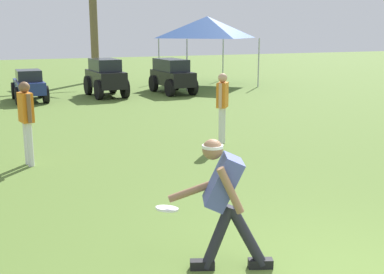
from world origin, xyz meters
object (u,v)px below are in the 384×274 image
object	(u,v)px
teammate_near_sideline	(26,115)
parked_car_slot_c	(29,85)
frisbee_thrower	(224,198)
event_tent	(207,27)
frisbee_in_flight	(167,209)
parked_car_slot_d	(105,77)
palm_tree_left_of_centre	(94,17)
parked_car_slot_e	(172,75)
teammate_midfield	(222,102)

from	to	relation	value
teammate_near_sideline	parked_car_slot_c	size ratio (longest dim) A/B	0.71
frisbee_thrower	event_tent	xyz separation A→B (m)	(7.28, 15.81, 1.78)
frisbee_in_flight	parked_car_slot_d	xyz separation A→B (m)	(2.57, 13.40, 0.14)
teammate_near_sideline	palm_tree_left_of_centre	bearing A→B (deg)	72.66
frisbee_thrower	parked_car_slot_c	xyz separation A→B (m)	(-0.67, 13.65, -0.23)
frisbee_in_flight	parked_car_slot_d	distance (m)	13.64
frisbee_thrower	frisbee_in_flight	distance (m)	0.65
teammate_near_sideline	event_tent	distance (m)	14.01
parked_car_slot_d	parked_car_slot_e	bearing A→B (deg)	-3.45
parked_car_slot_d	palm_tree_left_of_centre	bearing A→B (deg)	80.90
teammate_near_sideline	parked_car_slot_c	world-z (taller)	teammate_near_sideline
parked_car_slot_d	parked_car_slot_e	xyz separation A→B (m)	(2.63, -0.16, -0.02)
frisbee_thrower	parked_car_slot_e	distance (m)	14.43
teammate_near_sideline	event_tent	world-z (taller)	event_tent
parked_car_slot_e	frisbee_in_flight	bearing A→B (deg)	-111.45
frisbee_in_flight	event_tent	bearing A→B (deg)	63.31
teammate_midfield	parked_car_slot_c	world-z (taller)	teammate_midfield
parked_car_slot_c	parked_car_slot_e	xyz separation A→B (m)	(5.40, -0.01, 0.16)
parked_car_slot_c	parked_car_slot_e	size ratio (longest dim) A/B	0.91
palm_tree_left_of_centre	event_tent	size ratio (longest dim) A/B	1.44
teammate_midfield	parked_car_slot_d	xyz separation A→B (m)	(-0.48, 8.71, -0.20)
teammate_midfield	frisbee_thrower	bearing A→B (deg)	-116.94
teammate_midfield	parked_car_slot_e	bearing A→B (deg)	75.92
frisbee_thrower	palm_tree_left_of_centre	distance (m)	19.67
teammate_near_sideline	teammate_midfield	world-z (taller)	same
parked_car_slot_d	parked_car_slot_c	bearing A→B (deg)	-177.01
teammate_near_sideline	teammate_midfield	distance (m)	4.07
parked_car_slot_c	palm_tree_left_of_centre	bearing A→B (deg)	57.19
palm_tree_left_of_centre	teammate_near_sideline	bearing A→B (deg)	-107.34
teammate_near_sideline	parked_car_slot_d	size ratio (longest dim) A/B	0.65
palm_tree_left_of_centre	parked_car_slot_d	bearing A→B (deg)	-99.10
frisbee_in_flight	teammate_near_sideline	xyz separation A→B (m)	(-1.01, 4.61, 0.33)
teammate_midfield	parked_car_slot_c	distance (m)	9.17
parked_car_slot_d	event_tent	distance (m)	5.85
parked_car_slot_d	palm_tree_left_of_centre	size ratio (longest dim) A/B	0.46
palm_tree_left_of_centre	parked_car_slot_c	bearing A→B (deg)	-122.81
teammate_midfield	parked_car_slot_e	xyz separation A→B (m)	(2.14, 8.55, -0.22)
teammate_near_sideline	parked_car_slot_c	bearing A→B (deg)	84.62
teammate_midfield	palm_tree_left_of_centre	bearing A→B (deg)	88.39
parked_car_slot_e	teammate_near_sideline	bearing A→B (deg)	-125.75
teammate_near_sideline	event_tent	size ratio (longest dim) A/B	0.44
frisbee_in_flight	palm_tree_left_of_centre	xyz separation A→B (m)	(3.46, 18.92, 2.46)
parked_car_slot_e	palm_tree_left_of_centre	bearing A→B (deg)	107.07
frisbee_thrower	parked_car_slot_c	distance (m)	13.67
frisbee_thrower	frisbee_in_flight	bearing A→B (deg)	140.06
frisbee_thrower	event_tent	size ratio (longest dim) A/B	0.39
frisbee_thrower	parked_car_slot_c	bearing A→B (deg)	92.81
teammate_midfield	palm_tree_left_of_centre	world-z (taller)	palm_tree_left_of_centre
event_tent	parked_car_slot_c	bearing A→B (deg)	-164.77
teammate_near_sideline	parked_car_slot_e	bearing A→B (deg)	54.25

